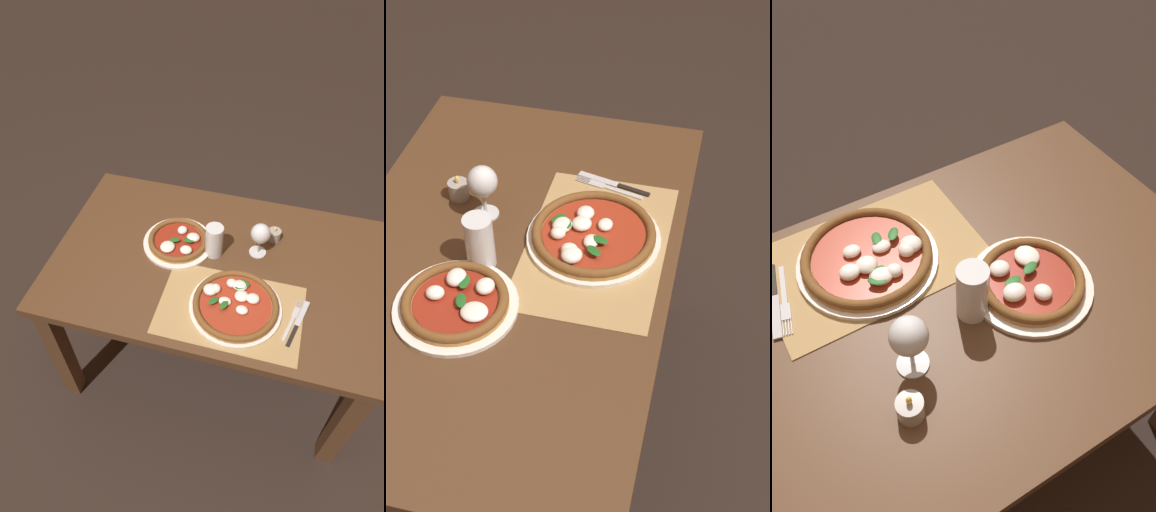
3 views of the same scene
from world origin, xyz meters
TOP-DOWN VIEW (x-y plane):
  - ground_plane at (0.00, 0.00)m, footprint 24.00×24.00m
  - dining_table at (0.00, 0.00)m, footprint 1.35×0.85m
  - paper_placemat at (0.10, -0.22)m, footprint 0.53×0.35m
  - pizza_near at (0.11, -0.20)m, footprint 0.34×0.34m
  - pizza_far at (-0.18, 0.06)m, footprint 0.29×0.29m
  - wine_glass at (0.15, 0.10)m, footprint 0.08×0.08m
  - pint_glass at (-0.03, 0.05)m, footprint 0.07×0.07m
  - fork at (0.33, -0.20)m, footprint 0.06×0.20m
  - knife at (0.35, -0.21)m, footprint 0.07×0.21m
  - votive_candle at (0.20, 0.19)m, footprint 0.06×0.06m

SIDE VIEW (x-z plane):
  - ground_plane at x=0.00m, z-range 0.00..0.00m
  - dining_table at x=0.00m, z-range 0.26..1.00m
  - paper_placemat at x=0.10m, z-range 0.74..0.74m
  - fork at x=0.33m, z-range 0.74..0.75m
  - knife at x=0.35m, z-range 0.74..0.75m
  - pizza_far at x=-0.18m, z-range 0.73..0.79m
  - pizza_near at x=0.11m, z-range 0.74..0.79m
  - votive_candle at x=0.20m, z-range 0.73..0.80m
  - pint_glass at x=-0.03m, z-range 0.74..0.88m
  - wine_glass at x=0.15m, z-range 0.77..0.92m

